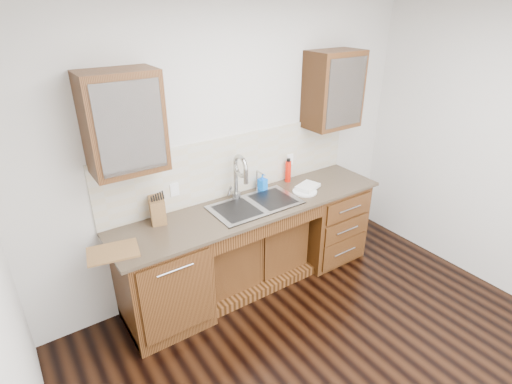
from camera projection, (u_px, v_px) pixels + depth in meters
wall_back at (233, 149)px, 3.81m from camera, size 4.00×0.10×2.70m
base_cabinet_left at (163, 280)px, 3.46m from camera, size 0.70×0.62×0.88m
base_cabinet_center at (249, 249)px, 4.04m from camera, size 1.20×0.44×0.70m
base_cabinet_right at (325, 219)px, 4.41m from camera, size 0.70×0.62×0.88m
countertop at (255, 206)px, 3.73m from camera, size 2.70×0.65×0.03m
backsplash at (236, 165)px, 3.82m from camera, size 2.70×0.02×0.59m
sink at (255, 213)px, 3.74m from camera, size 0.84×0.46×0.19m
faucet at (236, 179)px, 3.76m from camera, size 0.04×0.04×0.40m
filter_tap at (257, 180)px, 3.93m from camera, size 0.02×0.02×0.24m
upper_cabinet_left at (123, 123)px, 2.91m from camera, size 0.55×0.34×0.75m
upper_cabinet_right at (333, 90)px, 3.97m from camera, size 0.55×0.34×0.75m
outlet_left at (175, 190)px, 3.52m from camera, size 0.08×0.01×0.12m
outlet_right at (290, 160)px, 4.18m from camera, size 0.08×0.01×0.12m
soap_bottle at (262, 182)px, 3.97m from camera, size 0.10×0.10×0.17m
water_bottle at (288, 171)px, 4.15m from camera, size 0.08×0.08×0.22m
plate at (305, 192)px, 3.95m from camera, size 0.26×0.26×0.01m
dish_towel at (308, 187)px, 4.00m from camera, size 0.27×0.23×0.04m
knife_block at (157, 210)px, 3.40m from camera, size 0.17×0.22×0.22m
cutting_board at (113, 252)px, 3.00m from camera, size 0.42×0.33×0.02m
cup_left_a at (112, 132)px, 2.88m from camera, size 0.12×0.12×0.09m
cup_left_b at (134, 128)px, 2.97m from camera, size 0.13×0.13×0.09m
cup_right_a at (323, 97)px, 3.92m from camera, size 0.13×0.13×0.09m
cup_right_b at (343, 94)px, 4.07m from camera, size 0.11×0.11×0.09m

